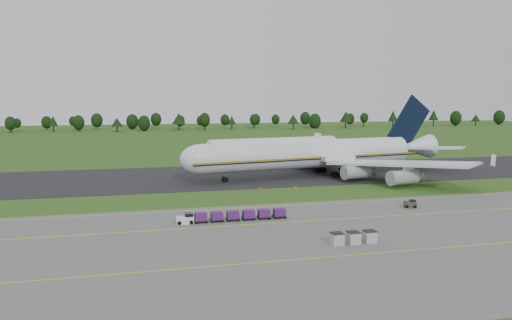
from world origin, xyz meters
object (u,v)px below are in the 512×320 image
object	(u,v)px
aircraft	(313,153)
utility_cart	(410,205)
baggage_train	(231,216)
uld_row	(353,238)
edge_markers	(278,189)

from	to	relation	value
aircraft	utility_cart	size ratio (longest dim) A/B	31.95
aircraft	baggage_train	world-z (taller)	aircraft
uld_row	edge_markers	world-z (taller)	uld_row
uld_row	edge_markers	bearing A→B (deg)	87.81
aircraft	edge_markers	size ratio (longest dim) A/B	8.71
utility_cart	baggage_train	bearing A→B (deg)	-176.67
aircraft	baggage_train	size ratio (longest dim) A/B	4.15
edge_markers	uld_row	bearing A→B (deg)	-92.19
utility_cart	uld_row	xyz separation A→B (m)	(-19.62, -18.43, 0.28)
uld_row	edge_markers	xyz separation A→B (m)	(1.58, 41.36, -0.62)
aircraft	uld_row	size ratio (longest dim) A/B	11.45
utility_cart	uld_row	size ratio (longest dim) A/B	0.36
aircraft	edge_markers	distance (m)	22.86
uld_row	edge_markers	distance (m)	41.40
utility_cart	edge_markers	distance (m)	29.18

